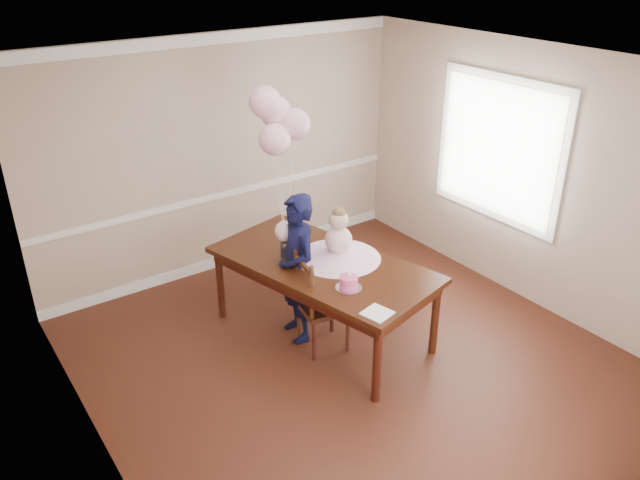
# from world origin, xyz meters

# --- Properties ---
(floor) EXTENTS (4.50, 5.00, 0.00)m
(floor) POSITION_xyz_m (0.00, 0.00, 0.00)
(floor) COLOR #35160D
(floor) RESTS_ON ground
(ceiling) EXTENTS (4.50, 5.00, 0.02)m
(ceiling) POSITION_xyz_m (0.00, 0.00, 2.70)
(ceiling) COLOR white
(ceiling) RESTS_ON wall_back
(wall_back) EXTENTS (4.50, 0.02, 2.70)m
(wall_back) POSITION_xyz_m (0.00, 2.50, 1.35)
(wall_back) COLOR tan
(wall_back) RESTS_ON floor
(wall_left) EXTENTS (0.02, 5.00, 2.70)m
(wall_left) POSITION_xyz_m (-2.25, 0.00, 1.35)
(wall_left) COLOR tan
(wall_left) RESTS_ON floor
(wall_right) EXTENTS (0.02, 5.00, 2.70)m
(wall_right) POSITION_xyz_m (2.25, 0.00, 1.35)
(wall_right) COLOR tan
(wall_right) RESTS_ON floor
(chair_rail_trim) EXTENTS (4.50, 0.02, 0.07)m
(chair_rail_trim) POSITION_xyz_m (0.00, 2.49, 0.90)
(chair_rail_trim) COLOR white
(chair_rail_trim) RESTS_ON wall_back
(crown_molding) EXTENTS (4.50, 0.02, 0.12)m
(crown_molding) POSITION_xyz_m (0.00, 2.49, 2.63)
(crown_molding) COLOR white
(crown_molding) RESTS_ON wall_back
(baseboard_trim) EXTENTS (4.50, 0.02, 0.12)m
(baseboard_trim) POSITION_xyz_m (0.00, 2.49, 0.06)
(baseboard_trim) COLOR white
(baseboard_trim) RESTS_ON floor
(window_frame) EXTENTS (0.02, 1.66, 1.56)m
(window_frame) POSITION_xyz_m (2.23, 0.50, 1.55)
(window_frame) COLOR white
(window_frame) RESTS_ON wall_right
(window_blinds) EXTENTS (0.01, 1.50, 1.40)m
(window_blinds) POSITION_xyz_m (2.21, 0.50, 1.55)
(window_blinds) COLOR white
(window_blinds) RESTS_ON wall_right
(dining_table_top) EXTENTS (1.56, 2.36, 0.05)m
(dining_table_top) POSITION_xyz_m (0.03, 0.63, 0.78)
(dining_table_top) COLOR black
(dining_table_top) RESTS_ON table_leg_fl
(table_apron) EXTENTS (1.43, 2.23, 0.11)m
(table_apron) POSITION_xyz_m (0.03, 0.63, 0.70)
(table_apron) COLOR black
(table_apron) RESTS_ON table_leg_fl
(table_leg_fl) EXTENTS (0.09, 0.09, 0.76)m
(table_leg_fl) POSITION_xyz_m (-0.17, -0.44, 0.38)
(table_leg_fl) COLOR black
(table_leg_fl) RESTS_ON floor
(table_leg_fr) EXTENTS (0.09, 0.09, 0.76)m
(table_leg_fr) POSITION_xyz_m (0.71, -0.23, 0.38)
(table_leg_fr) COLOR black
(table_leg_fr) RESTS_ON floor
(table_leg_bl) EXTENTS (0.09, 0.09, 0.76)m
(table_leg_bl) POSITION_xyz_m (-0.64, 1.49, 0.38)
(table_leg_bl) COLOR black
(table_leg_bl) RESTS_ON floor
(table_leg_br) EXTENTS (0.09, 0.09, 0.76)m
(table_leg_br) POSITION_xyz_m (0.24, 1.71, 0.38)
(table_leg_br) COLOR black
(table_leg_br) RESTS_ON floor
(baby_skirt) EXTENTS (0.99, 0.99, 0.11)m
(baby_skirt) POSITION_xyz_m (0.21, 0.62, 0.86)
(baby_skirt) COLOR #FFBBE6
(baby_skirt) RESTS_ON dining_table_top
(baby_torso) EXTENTS (0.26, 0.26, 0.26)m
(baby_torso) POSITION_xyz_m (0.21, 0.62, 1.01)
(baby_torso) COLOR #FFA1C7
(baby_torso) RESTS_ON baby_skirt
(baby_head) EXTENTS (0.18, 0.18, 0.18)m
(baby_head) POSITION_xyz_m (0.21, 0.62, 1.21)
(baby_head) COLOR #CDAD8D
(baby_head) RESTS_ON baby_torso
(baby_hair) EXTENTS (0.13, 0.13, 0.13)m
(baby_hair) POSITION_xyz_m (0.21, 0.62, 1.28)
(baby_hair) COLOR brown
(baby_hair) RESTS_ON baby_head
(cake_platter) EXTENTS (0.29, 0.29, 0.01)m
(cake_platter) POSITION_xyz_m (-0.06, 0.11, 0.82)
(cake_platter) COLOR #BBBBC0
(cake_platter) RESTS_ON dining_table_top
(birthday_cake) EXTENTS (0.20, 0.20, 0.11)m
(birthday_cake) POSITION_xyz_m (-0.06, 0.11, 0.87)
(birthday_cake) COLOR #DF4689
(birthday_cake) RESTS_ON cake_platter
(cake_flower_a) EXTENTS (0.03, 0.03, 0.03)m
(cake_flower_a) POSITION_xyz_m (-0.06, 0.11, 0.94)
(cake_flower_a) COLOR white
(cake_flower_a) RESTS_ON birthday_cake
(cake_flower_b) EXTENTS (0.03, 0.03, 0.03)m
(cake_flower_b) POSITION_xyz_m (-0.03, 0.14, 0.94)
(cake_flower_b) COLOR silver
(cake_flower_b) RESTS_ON birthday_cake
(rose_vase_near) EXTENTS (0.13, 0.13, 0.17)m
(rose_vase_near) POSITION_xyz_m (-0.20, 0.91, 0.90)
(rose_vase_near) COLOR white
(rose_vase_near) RESTS_ON dining_table_top
(roses_near) EXTENTS (0.21, 0.21, 0.21)m
(roses_near) POSITION_xyz_m (-0.20, 0.91, 1.09)
(roses_near) COLOR silver
(roses_near) RESTS_ON rose_vase_near
(napkin) EXTENTS (0.26, 0.26, 0.01)m
(napkin) POSITION_xyz_m (-0.12, -0.35, 0.82)
(napkin) COLOR white
(napkin) RESTS_ON dining_table_top
(balloon_weight) EXTENTS (0.05, 0.05, 0.02)m
(balloon_weight) POSITION_xyz_m (0.00, 1.24, 0.82)
(balloon_weight) COLOR silver
(balloon_weight) RESTS_ON dining_table_top
(balloon_a) EXTENTS (0.30, 0.30, 0.30)m
(balloon_a) POSITION_xyz_m (-0.10, 1.21, 1.89)
(balloon_a) COLOR #F4ADBF
(balloon_a) RESTS_ON balloon_ribbon_a
(balloon_b) EXTENTS (0.30, 0.30, 0.30)m
(balloon_b) POSITION_xyz_m (0.12, 1.21, 2.00)
(balloon_b) COLOR #E09EB7
(balloon_b) RESTS_ON balloon_ribbon_b
(balloon_c) EXTENTS (0.30, 0.30, 0.30)m
(balloon_c) POSITION_xyz_m (-0.00, 1.35, 2.11)
(balloon_c) COLOR #EAA6C6
(balloon_c) RESTS_ON balloon_ribbon_c
(balloon_d) EXTENTS (0.30, 0.30, 0.30)m
(balloon_d) POSITION_xyz_m (-0.11, 1.34, 2.22)
(balloon_d) COLOR #EBA6B8
(balloon_d) RESTS_ON balloon_ribbon_d
(balloon_ribbon_a) EXTENTS (0.10, 0.03, 0.90)m
(balloon_ribbon_a) POSITION_xyz_m (-0.05, 1.22, 1.28)
(balloon_ribbon_a) COLOR white
(balloon_ribbon_a) RESTS_ON balloon_weight
(balloon_ribbon_b) EXTENTS (0.12, 0.03, 1.01)m
(balloon_ribbon_b) POSITION_xyz_m (0.06, 1.22, 1.33)
(balloon_ribbon_b) COLOR white
(balloon_ribbon_b) RESTS_ON balloon_weight
(balloon_ribbon_c) EXTENTS (0.01, 0.11, 1.12)m
(balloon_ribbon_c) POSITION_xyz_m (-0.00, 1.29, 1.38)
(balloon_ribbon_c) COLOR white
(balloon_ribbon_c) RESTS_ON balloon_weight
(balloon_ribbon_d) EXTENTS (0.11, 0.09, 1.23)m
(balloon_ribbon_d) POSITION_xyz_m (-0.06, 1.29, 1.44)
(balloon_ribbon_d) COLOR white
(balloon_ribbon_d) RESTS_ON balloon_weight
(dining_chair_seat) EXTENTS (0.51, 0.51, 0.05)m
(dining_chair_seat) POSITION_xyz_m (-0.07, 0.47, 0.44)
(dining_chair_seat) COLOR #35170E
(dining_chair_seat) RESTS_ON chair_leg_fl
(chair_leg_fl) EXTENTS (0.05, 0.05, 0.42)m
(chair_leg_fl) POSITION_xyz_m (-0.28, 0.33, 0.21)
(chair_leg_fl) COLOR #34110E
(chair_leg_fl) RESTS_ON floor
(chair_leg_fr) EXTENTS (0.05, 0.05, 0.42)m
(chair_leg_fr) POSITION_xyz_m (0.07, 0.26, 0.21)
(chair_leg_fr) COLOR #3C1810
(chair_leg_fr) RESTS_ON floor
(chair_leg_bl) EXTENTS (0.05, 0.05, 0.42)m
(chair_leg_bl) POSITION_xyz_m (-0.22, 0.68, 0.21)
(chair_leg_bl) COLOR #3B1D10
(chair_leg_bl) RESTS_ON floor
(chair_leg_br) EXTENTS (0.05, 0.05, 0.42)m
(chair_leg_br) POSITION_xyz_m (0.13, 0.61, 0.21)
(chair_leg_br) COLOR #3E1510
(chair_leg_br) RESTS_ON floor
(chair_back_post_l) EXTENTS (0.05, 0.05, 0.55)m
(chair_back_post_l) POSITION_xyz_m (-0.30, 0.34, 0.73)
(chair_back_post_l) COLOR #3E2210
(chair_back_post_l) RESTS_ON dining_chair_seat
(chair_back_post_r) EXTENTS (0.05, 0.05, 0.55)m
(chair_back_post_r) POSITION_xyz_m (-0.24, 0.68, 0.73)
(chair_back_post_r) COLOR #3D1910
(chair_back_post_r) RESTS_ON dining_chair_seat
(chair_slat_low) EXTENTS (0.10, 0.39, 0.05)m
(chair_slat_low) POSITION_xyz_m (-0.27, 0.51, 0.61)
(chair_slat_low) COLOR #391A0F
(chair_slat_low) RESTS_ON dining_chair_seat
(chair_slat_mid) EXTENTS (0.10, 0.39, 0.05)m
(chair_slat_mid) POSITION_xyz_m (-0.27, 0.51, 0.77)
(chair_slat_mid) COLOR #35150E
(chair_slat_mid) RESTS_ON dining_chair_seat
(chair_slat_top) EXTENTS (0.10, 0.39, 0.05)m
(chair_slat_top) POSITION_xyz_m (-0.27, 0.51, 0.93)
(chair_slat_top) COLOR #361C0E
(chair_slat_top) RESTS_ON dining_chair_seat
(woman) EXTENTS (0.45, 0.60, 1.50)m
(woman) POSITION_xyz_m (-0.18, 0.76, 0.75)
(woman) COLOR black
(woman) RESTS_ON floor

